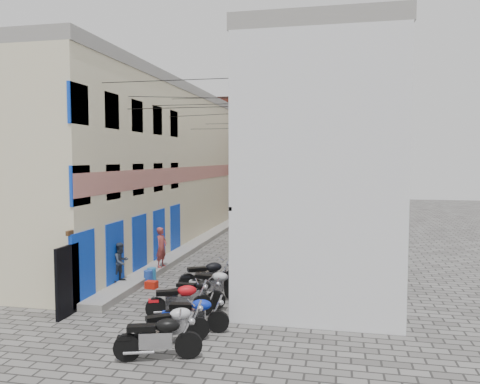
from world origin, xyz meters
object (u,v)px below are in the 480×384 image
Objects in this scene: motorcycle_b at (172,323)px; motorcycle_f at (214,282)px; water_jug_far at (152,275)px; person_a at (161,247)px; water_jug_near at (148,277)px; motorcycle_a at (158,335)px; motorcycle_c at (194,312)px; red_crate at (151,285)px; motorcycle_g at (208,274)px; motorcycle_e at (197,291)px; motorcycle_d at (180,298)px; person_b at (121,262)px.

motorcycle_f is at bearing 144.23° from motorcycle_b.
person_a is at bearing 95.87° from water_jug_far.
motorcycle_f is at bearing -23.74° from water_jug_near.
water_jug_far is at bearing -174.07° from motorcycle_a.
motorcycle_c reaches higher than red_crate.
person_a reaches higher than motorcycle_g.
motorcycle_f is 3.45m from water_jug_far.
motorcycle_a is at bearing -36.41° from motorcycle_b.
motorcycle_e is 3.03m from red_crate.
motorcycle_e is at bearing -41.68° from water_jug_near.
person_b is (-3.26, 2.69, 0.38)m from motorcycle_d.
motorcycle_e is 3.86m from water_jug_far.
motorcycle_f is at bearing 141.82° from motorcycle_d.
person_a reaches higher than motorcycle_e.
motorcycle_b is 0.97× the size of motorcycle_d.
red_crate is (-2.11, 2.84, -0.47)m from motorcycle_d.
motorcycle_g is (-0.19, 2.01, 0.07)m from motorcycle_e.
motorcycle_b is 3.68× the size of water_jug_far.
motorcycle_f is (0.05, 5.06, -0.04)m from motorcycle_a.
person_a reaches higher than person_b.
red_crate is (-2.62, 4.89, -0.45)m from motorcycle_b.
person_b is at bearing -115.18° from motorcycle_e.
motorcycle_g is at bearing 150.01° from motorcycle_b.
motorcycle_a is 1.02× the size of motorcycle_d.
person_a is (-2.61, 5.18, 0.50)m from motorcycle_d.
person_b is (-3.50, 1.71, 0.43)m from motorcycle_e.
motorcycle_f is at bearing 175.78° from motorcycle_c.
motorcycle_d is 1.04× the size of motorcycle_f.
person_b reaches higher than motorcycle_d.
red_crate is (-2.35, 1.86, -0.42)m from motorcycle_e.
motorcycle_g is (-0.45, 5.98, 0.01)m from motorcycle_a.
water_jug_near is at bearing -90.00° from water_jug_far.
person_a reaches higher than red_crate.
motorcycle_a reaches higher than red_crate.
water_jug_far is (0.00, 0.34, 0.01)m from water_jug_near.
motorcycle_e is (-0.56, 2.06, -0.02)m from motorcycle_c.
person_b is 2.76× the size of water_jug_near.
water_jug_far is (-2.97, 5.77, -0.31)m from motorcycle_b.
motorcycle_d is at bearing 158.69° from motorcycle_b.
motorcycle_g is at bearing 155.84° from motorcycle_d.
person_b is at bearing -115.14° from motorcycle_g.
motorcycle_a is at bearing -150.14° from person_a.
motorcycle_a is 5.06m from motorcycle_f.
motorcycle_g reaches higher than motorcycle_c.
red_crate is (1.15, 0.15, -0.85)m from person_b.
water_jug_far is (-2.46, 3.72, -0.33)m from motorcycle_d.
water_jug_near is (-3.01, 1.32, -0.31)m from motorcycle_f.
motorcycle_a is 1.08× the size of motorcycle_c.
motorcycle_e is at bearing -97.68° from person_b.
person_a is at bearing -144.96° from motorcycle_e.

